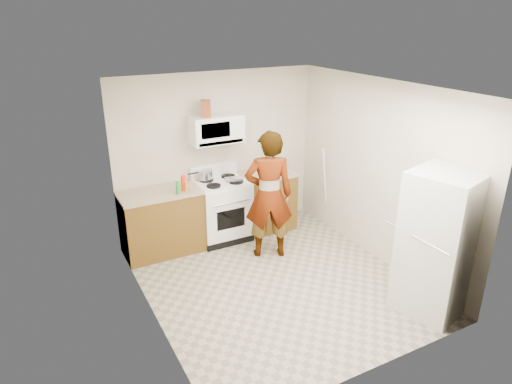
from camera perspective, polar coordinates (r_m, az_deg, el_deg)
floor at (r=6.08m, az=2.51°, el=-11.11°), size 3.60×3.60×0.00m
back_wall at (r=7.01m, az=-4.75°, el=4.68°), size 3.20×0.02×2.50m
right_wall at (r=6.42m, az=15.05°, el=2.37°), size 0.02×3.60×2.50m
cabinet_left at (r=6.71m, az=-11.68°, el=-3.83°), size 1.12×0.62×0.90m
counter_left at (r=6.53m, az=-11.99°, el=-0.12°), size 1.14×0.64×0.03m
cabinet_right at (r=7.31m, az=1.27°, el=-1.19°), size 0.80×0.62×0.90m
counter_right at (r=7.15m, az=1.30°, el=2.27°), size 0.82×0.64×0.03m
gas_range at (r=6.98m, az=-4.30°, el=-2.10°), size 0.76×0.65×1.13m
microwave at (r=6.70m, az=-5.04°, el=7.85°), size 0.76×0.38×0.40m
person at (r=6.31m, az=1.60°, el=-0.41°), size 0.79×0.66×1.84m
fridge at (r=5.56m, az=21.76°, el=-6.01°), size 0.86×0.86×1.70m
kettle at (r=7.31m, az=2.27°, el=3.65°), size 0.21×0.21×0.19m
jug at (r=6.53m, az=-6.32°, el=10.32°), size 0.18×0.18×0.24m
saucepan at (r=6.87m, az=-6.45°, el=2.21°), size 0.31×0.31×0.13m
tray at (r=6.80m, az=-2.75°, el=1.56°), size 0.27×0.19×0.05m
bottle_spray at (r=6.45m, az=-9.07°, el=1.08°), size 0.07×0.07×0.23m
bottle_hot_sauce at (r=6.44m, az=-8.73°, el=0.68°), size 0.06×0.06×0.15m
bottle_green_cap at (r=6.37m, az=-9.73°, el=0.54°), size 0.07×0.07×0.18m
pot_lid at (r=6.48m, az=-8.45°, el=0.16°), size 0.31×0.31×0.01m
broom at (r=7.40m, az=8.64°, el=0.68°), size 0.28×0.14×1.33m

